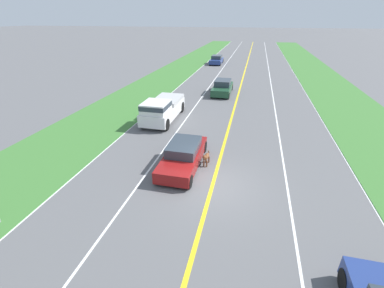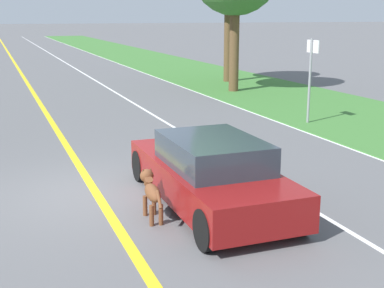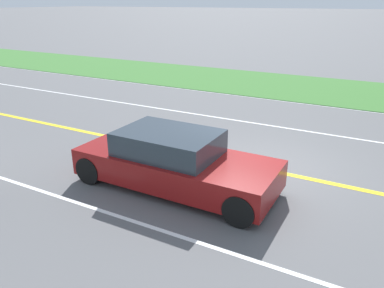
% 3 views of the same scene
% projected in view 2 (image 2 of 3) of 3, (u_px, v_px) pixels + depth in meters
% --- Properties ---
extents(ground_plane, '(400.00, 400.00, 0.00)m').
position_uv_depth(ground_plane, '(96.00, 193.00, 10.61)').
color(ground_plane, '#5B5B5E').
extents(centre_divider_line, '(0.18, 160.00, 0.01)m').
position_uv_depth(centre_divider_line, '(96.00, 193.00, 10.61)').
color(centre_divider_line, yellow).
rests_on(centre_divider_line, ground).
extents(lane_edge_line_right, '(0.14, 160.00, 0.01)m').
position_uv_depth(lane_edge_line_right, '(382.00, 160.00, 13.02)').
color(lane_edge_line_right, white).
rests_on(lane_edge_line_right, ground).
extents(lane_dash_same_dir, '(0.10, 160.00, 0.01)m').
position_uv_depth(lane_dash_same_dir, '(254.00, 175.00, 11.81)').
color(lane_dash_same_dir, white).
rests_on(lane_dash_same_dir, ground).
extents(ego_car, '(1.82, 4.55, 1.30)m').
position_uv_depth(ego_car, '(210.00, 173.00, 9.82)').
color(ego_car, maroon).
rests_on(ego_car, ground).
extents(dog, '(0.29, 1.26, 0.82)m').
position_uv_depth(dog, '(151.00, 190.00, 9.20)').
color(dog, brown).
rests_on(dog, ground).
extents(street_sign, '(0.11, 0.64, 2.72)m').
position_uv_depth(street_sign, '(311.00, 71.00, 16.99)').
color(street_sign, gray).
rests_on(street_sign, ground).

